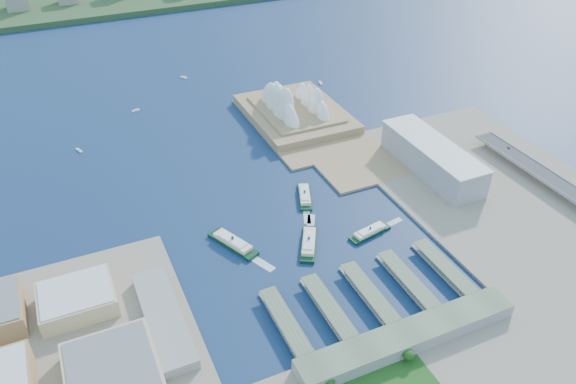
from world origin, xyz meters
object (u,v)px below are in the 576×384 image
ferry_b (305,194)px  ferry_c (309,241)px  toaster_building (432,158)px  opera_house (296,98)px  ferry_a (233,241)px  car_c (509,148)px  ferry_d (370,231)px

ferry_b → ferry_c: ferry_c is taller
toaster_building → ferry_c: toaster_building is taller
ferry_b → toaster_building: bearing=16.8°
opera_house → toaster_building: (90.00, -200.00, -11.50)m
toaster_building → ferry_a: (-269.40, -33.21, -14.74)m
car_c → ferry_d: bearing=-165.7°
toaster_building → ferry_d: 152.17m
ferry_a → ferry_c: (71.13, -31.85, -0.32)m
ferry_a → ferry_d: (138.01, -41.93, -1.06)m
ferry_d → car_c: bearing=-87.2°
toaster_building → ferry_c: (-198.26, -65.06, -15.07)m
ferry_d → toaster_building: bearing=-71.7°
opera_house → ferry_c: 287.55m
toaster_building → ferry_d: bearing=-150.2°
opera_house → ferry_c: bearing=-112.2°
toaster_building → car_c: toaster_building is taller
ferry_b → ferry_c: 85.03m
ferry_a → car_c: car_c is taller
ferry_a → ferry_b: (104.14, 46.50, -0.74)m
ferry_a → ferry_c: ferry_a is taller
ferry_b → ferry_d: bearing=-47.6°
ferry_a → ferry_c: 77.94m
toaster_building → ferry_d: toaster_building is taller
opera_house → car_c: bearing=-47.1°
opera_house → ferry_b: opera_house is taller
ferry_c → ferry_b: bearing=-83.5°
car_c → opera_house: bearing=132.9°
opera_house → ferry_c: opera_house is taller
opera_house → ferry_b: size_ratio=3.39×
ferry_b → ferry_c: (-33.01, -78.36, 0.42)m
ferry_b → ferry_c: bearing=-91.4°
ferry_c → ferry_d: (66.88, -10.08, -0.73)m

